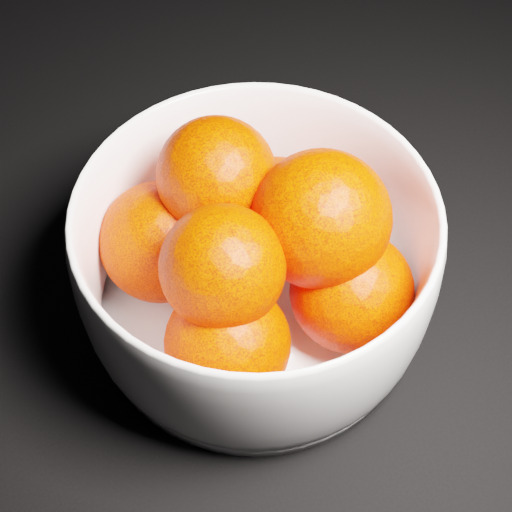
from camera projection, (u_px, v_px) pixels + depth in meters
name	position (u px, v px, depth m)	size (l,w,h in m)	color
ground	(384.00, 37.00, 0.73)	(3.00, 3.00, 0.00)	black
bowl	(256.00, 261.00, 0.49)	(0.24, 0.24, 0.12)	white
orange_pile	(255.00, 248.00, 0.48)	(0.19, 0.18, 0.14)	#FF2700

